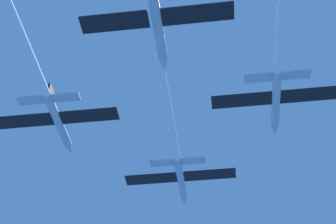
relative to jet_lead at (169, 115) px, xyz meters
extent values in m
cylinder|color=#B2BAC6|center=(0.00, 17.18, -0.03)|extent=(1.34, 12.18, 1.34)
cone|color=#B2BAC6|center=(0.00, 24.62, -0.03)|extent=(1.31, 2.68, 1.31)
ellipsoid|color=black|center=(0.00, 19.86, 0.54)|extent=(0.94, 2.44, 0.67)
cube|color=black|center=(-5.30, 16.58, -0.03)|extent=(9.26, 2.68, 0.29)
cube|color=black|center=(5.30, 16.58, -0.03)|extent=(9.26, 2.68, 0.29)
cube|color=black|center=(0.00, 12.31, 1.62)|extent=(0.35, 2.19, 1.95)
cube|color=#B2BAC6|center=(-2.75, 12.07, -0.03)|extent=(4.17, 1.61, 0.29)
cube|color=#B2BAC6|center=(2.75, 12.07, -0.03)|extent=(4.17, 1.61, 0.29)
cylinder|color=white|center=(0.00, -12.20, -0.03)|extent=(1.21, 46.58, 1.21)
cylinder|color=#B2BAC6|center=(-17.87, -0.36, 0.48)|extent=(1.34, 12.18, 1.34)
cone|color=#B2BAC6|center=(-17.87, 7.07, 0.48)|extent=(1.31, 2.68, 1.31)
ellipsoid|color=black|center=(-17.87, 2.32, 1.05)|extent=(0.94, 2.44, 0.67)
cube|color=black|center=(-23.17, -0.97, 0.48)|extent=(9.26, 2.68, 0.29)
cube|color=black|center=(-12.57, -0.97, 0.48)|extent=(9.26, 2.68, 0.29)
cube|color=black|center=(-17.87, -5.23, 2.12)|extent=(0.35, 2.19, 1.95)
cube|color=#B2BAC6|center=(-20.63, -5.48, 0.48)|extent=(4.17, 1.61, 0.29)
cube|color=#B2BAC6|center=(-15.12, -5.48, 0.48)|extent=(4.17, 1.61, 0.29)
cylinder|color=#B2BAC6|center=(16.63, -0.26, 1.13)|extent=(1.34, 12.18, 1.34)
cone|color=#B2BAC6|center=(16.63, 7.17, 1.13)|extent=(1.31, 2.68, 1.31)
ellipsoid|color=black|center=(16.63, 2.42, 1.70)|extent=(0.94, 2.44, 0.67)
cube|color=black|center=(11.33, -0.87, 1.13)|extent=(9.26, 2.68, 0.29)
cube|color=black|center=(21.93, -0.87, 1.13)|extent=(9.26, 2.68, 0.29)
cube|color=black|center=(16.63, -5.14, 2.78)|extent=(0.35, 2.19, 1.95)
cube|color=#B2BAC6|center=(13.88, -5.38, 1.13)|extent=(4.17, 1.61, 0.29)
cube|color=#B2BAC6|center=(19.39, -5.38, 1.13)|extent=(4.17, 1.61, 0.29)
cylinder|color=#B2BAC6|center=(0.63, -18.55, -0.37)|extent=(1.34, 12.18, 1.34)
cone|color=#B2BAC6|center=(0.63, -11.12, -0.37)|extent=(1.31, 2.68, 1.31)
ellipsoid|color=black|center=(0.63, -15.87, 0.20)|extent=(0.94, 2.44, 0.67)
cube|color=black|center=(-4.67, -19.16, -0.37)|extent=(9.26, 2.68, 0.29)
cube|color=black|center=(5.93, -19.16, -0.37)|extent=(9.26, 2.68, 0.29)
camera|label=1|loc=(6.99, -58.82, -53.43)|focal=54.66mm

